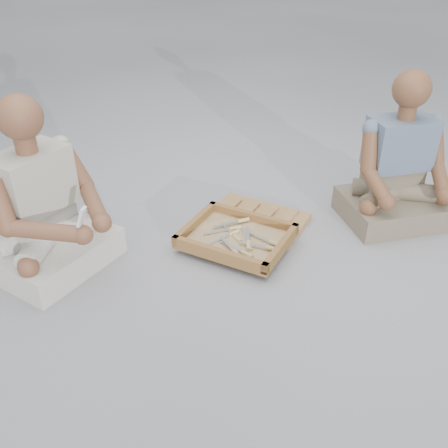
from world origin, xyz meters
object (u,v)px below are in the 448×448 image
at_px(carved_panel, 256,219).
at_px(companion, 397,174).
at_px(tool_tray, 236,238).
at_px(craftsman, 46,214).

bearing_deg(carved_panel, companion, 24.56).
height_order(carved_panel, companion, companion).
height_order(tool_tray, companion, companion).
height_order(tool_tray, craftsman, craftsman).
bearing_deg(craftsman, companion, 136.46).
xyz_separation_m(craftsman, companion, (1.60, 1.13, -0.01)).
bearing_deg(tool_tray, carved_panel, 86.34).
relative_size(craftsman, companion, 1.02).
xyz_separation_m(carved_panel, craftsman, (-0.86, -0.79, 0.29)).
distance_m(craftsman, companion, 1.96).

